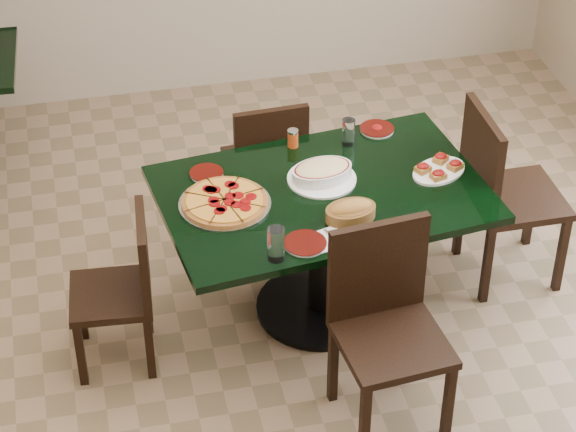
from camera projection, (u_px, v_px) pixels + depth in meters
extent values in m
plane|color=#86694D|center=(273.00, 360.00, 5.52)|extent=(5.50, 5.50, 0.00)
cube|color=black|center=(322.00, 194.00, 5.40)|extent=(1.66, 1.18, 0.04)
cylinder|color=black|center=(321.00, 255.00, 5.62)|extent=(0.13, 0.13, 0.71)
cylinder|color=black|center=(320.00, 306.00, 5.82)|extent=(0.66, 0.66, 0.03)
cube|color=black|center=(264.00, 164.00, 6.19)|extent=(0.42, 0.42, 0.04)
cube|color=black|center=(272.00, 145.00, 5.91)|extent=(0.40, 0.06, 0.43)
cube|color=black|center=(285.00, 174.00, 6.48)|extent=(0.04, 0.04, 0.39)
cube|color=black|center=(301.00, 208.00, 6.22)|extent=(0.04, 0.04, 0.39)
cube|color=black|center=(228.00, 183.00, 6.41)|extent=(0.04, 0.04, 0.39)
cube|color=black|center=(242.00, 217.00, 6.15)|extent=(0.04, 0.04, 0.39)
cube|color=black|center=(393.00, 343.00, 4.93)|extent=(0.50, 0.50, 0.04)
cube|color=black|center=(378.00, 268.00, 4.94)|extent=(0.46, 0.09, 0.49)
cube|color=black|center=(365.00, 424.00, 4.88)|extent=(0.04, 0.04, 0.45)
cube|color=black|center=(333.00, 363.00, 5.18)|extent=(0.04, 0.04, 0.45)
cube|color=black|center=(448.00, 403.00, 4.98)|extent=(0.04, 0.04, 0.45)
cube|color=black|center=(412.00, 345.00, 5.28)|extent=(0.04, 0.04, 0.45)
cube|color=black|center=(515.00, 198.00, 5.80)|extent=(0.47, 0.47, 0.04)
cube|color=black|center=(481.00, 159.00, 5.60)|extent=(0.04, 0.47, 0.50)
cube|color=black|center=(561.00, 255.00, 5.82)|extent=(0.04, 0.04, 0.46)
cube|color=black|center=(487.00, 266.00, 5.75)|extent=(0.04, 0.04, 0.46)
cube|color=black|center=(531.00, 209.00, 6.14)|extent=(0.04, 0.04, 0.46)
cube|color=black|center=(460.00, 219.00, 6.07)|extent=(0.04, 0.04, 0.46)
cube|color=black|center=(111.00, 295.00, 5.31)|extent=(0.41, 0.41, 0.04)
cube|color=black|center=(144.00, 255.00, 5.20)|extent=(0.07, 0.39, 0.41)
cube|color=black|center=(81.00, 309.00, 5.55)|extent=(0.04, 0.04, 0.37)
cube|color=black|center=(147.00, 303.00, 5.59)|extent=(0.04, 0.04, 0.37)
cube|color=black|center=(81.00, 354.00, 5.29)|extent=(0.04, 0.04, 0.37)
cube|color=black|center=(150.00, 347.00, 5.33)|extent=(0.04, 0.04, 0.37)
cylinder|color=silver|center=(225.00, 204.00, 5.29)|extent=(0.44, 0.44, 0.01)
cylinder|color=#975B21|center=(225.00, 202.00, 5.28)|extent=(0.41, 0.41, 0.02)
cylinder|color=#BF8828|center=(225.00, 200.00, 5.28)|extent=(0.36, 0.36, 0.01)
cylinder|color=white|center=(322.00, 179.00, 5.46)|extent=(0.34, 0.34, 0.01)
ellipsoid|color=#FFEEAF|center=(322.00, 168.00, 5.42)|extent=(0.30, 0.22, 0.04)
ellipsoid|color=#B56F32|center=(351.00, 209.00, 5.18)|extent=(0.22, 0.13, 0.09)
cylinder|color=white|center=(305.00, 244.00, 5.04)|extent=(0.19, 0.19, 0.01)
cylinder|color=#340603|center=(305.00, 243.00, 5.04)|extent=(0.20, 0.20, 0.00)
cylinder|color=white|center=(377.00, 129.00, 5.82)|extent=(0.17, 0.17, 0.01)
cylinder|color=#340603|center=(377.00, 128.00, 5.82)|extent=(0.18, 0.18, 0.00)
ellipsoid|color=maroon|center=(377.00, 128.00, 5.82)|extent=(0.05, 0.05, 0.03)
cylinder|color=white|center=(206.00, 174.00, 5.49)|extent=(0.16, 0.16, 0.01)
cylinder|color=#340603|center=(206.00, 172.00, 5.49)|extent=(0.17, 0.17, 0.00)
cube|color=silver|center=(328.00, 239.00, 5.08)|extent=(0.19, 0.19, 0.00)
cube|color=silver|center=(332.00, 238.00, 5.08)|extent=(0.05, 0.14, 0.00)
cylinder|color=white|center=(348.00, 132.00, 5.68)|extent=(0.07, 0.07, 0.14)
cylinder|color=white|center=(276.00, 244.00, 4.92)|extent=(0.08, 0.08, 0.16)
cylinder|color=#D14516|center=(293.00, 139.00, 5.68)|extent=(0.05, 0.05, 0.09)
cylinder|color=silver|center=(293.00, 131.00, 5.65)|extent=(0.06, 0.06, 0.01)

